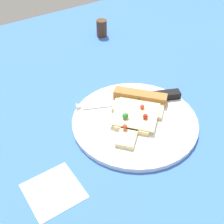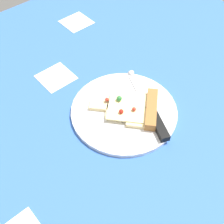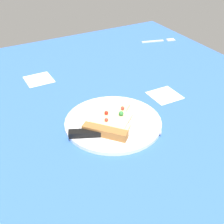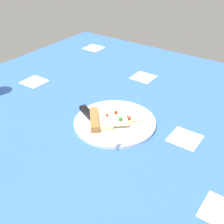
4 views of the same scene
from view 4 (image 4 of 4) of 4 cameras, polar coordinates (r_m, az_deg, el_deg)
ground_plane at (r=100.86cm, az=-0.49°, el=-1.04°), size 134.97×134.97×3.00cm
plate at (r=94.80cm, az=0.57°, el=-2.01°), size 26.74×26.74×1.03cm
pizza_slice at (r=93.87cm, az=-0.98°, el=-1.43°), size 18.26×17.28×2.65cm
knife at (r=93.53cm, az=-3.35°, el=-1.77°), size 22.79×11.66×2.45cm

